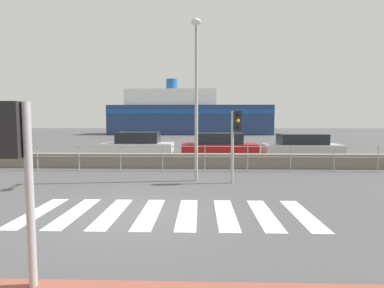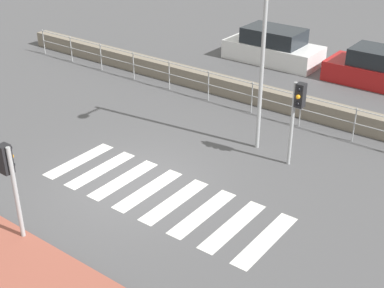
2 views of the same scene
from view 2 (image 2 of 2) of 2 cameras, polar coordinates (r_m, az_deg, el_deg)
name	(u,v)px [view 2 (image 2 of 2)]	position (r m, az deg, el deg)	size (l,w,h in m)	color
ground_plane	(136,185)	(14.68, -6.02, -4.34)	(160.00, 160.00, 0.00)	#4C4C4F
sidewalk_brick	(9,262)	(12.55, -18.98, -11.80)	(24.00, 1.80, 0.12)	#934C3D
crosswalk	(161,195)	(14.16, -3.29, -5.50)	(6.75, 2.40, 0.01)	silver
seawall	(264,96)	(19.56, 7.71, 5.07)	(24.73, 0.55, 0.66)	slate
harbor_fence	(252,93)	(18.69, 6.44, 5.46)	(22.30, 0.04, 1.14)	#9EA0A3
traffic_light_near	(10,172)	(12.33, -18.86, -2.82)	(0.34, 0.32, 2.43)	#9EA0A3
traffic_light_far	(297,106)	(14.98, 11.15, 3.99)	(0.34, 0.32, 2.53)	#9EA0A3
streetlamp	(260,38)	(15.16, 7.26, 11.17)	(0.32, 1.12, 5.59)	#9EA0A3
parked_car_white	(273,47)	(24.17, 8.65, 10.15)	(4.23, 1.88, 1.50)	silver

